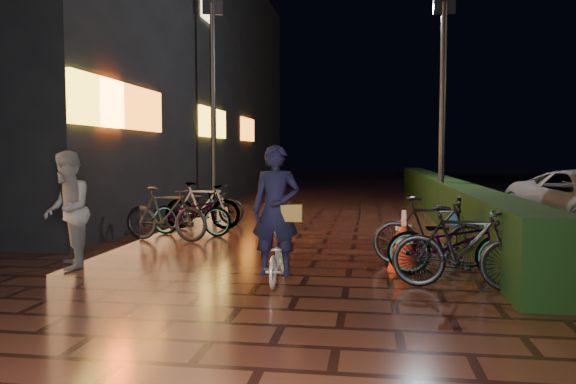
% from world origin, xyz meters
% --- Properties ---
extents(ground, '(80.00, 80.00, 0.00)m').
position_xyz_m(ground, '(0.00, 0.00, 0.00)').
color(ground, '#381911').
rests_on(ground, ground).
extents(hedge, '(0.70, 20.00, 1.00)m').
position_xyz_m(hedge, '(3.30, 8.00, 0.50)').
color(hedge, black).
rests_on(hedge, ground).
extents(bystander_person, '(0.97, 1.04, 1.70)m').
position_xyz_m(bystander_person, '(-2.92, -0.58, 0.85)').
color(bystander_person, slate).
rests_on(bystander_person, ground).
extents(storefront_block, '(12.09, 22.00, 9.00)m').
position_xyz_m(storefront_block, '(-9.50, 11.50, 4.50)').
color(storefront_block, black).
rests_on(storefront_block, ground).
extents(lamp_post_hedge, '(0.49, 0.15, 5.12)m').
position_xyz_m(lamp_post_hedge, '(3.01, 5.16, 2.82)').
color(lamp_post_hedge, black).
rests_on(lamp_post_hedge, ground).
extents(lamp_post_sf, '(0.55, 0.30, 5.89)m').
position_xyz_m(lamp_post_sf, '(-2.96, 7.31, 3.24)').
color(lamp_post_sf, black).
rests_on(lamp_post_sf, ground).
extents(cyclist, '(0.65, 1.25, 1.77)m').
position_xyz_m(cyclist, '(0.21, -1.01, 0.66)').
color(cyclist, white).
rests_on(cyclist, ground).
extents(traffic_barrier, '(0.54, 1.80, 0.73)m').
position_xyz_m(traffic_barrier, '(1.91, 0.69, 0.36)').
color(traffic_barrier, red).
rests_on(traffic_barrier, ground).
extents(cart_assembly, '(0.60, 0.64, 0.93)m').
position_xyz_m(cart_assembly, '(3.03, 2.23, 0.48)').
color(cart_assembly, black).
rests_on(cart_assembly, ground).
extents(parked_bikes_storefront, '(2.04, 3.31, 1.03)m').
position_xyz_m(parked_bikes_storefront, '(-2.31, 3.36, 0.49)').
color(parked_bikes_storefront, black).
rests_on(parked_bikes_storefront, ground).
extents(parked_bikes_hedge, '(2.01, 2.09, 1.03)m').
position_xyz_m(parked_bikes_hedge, '(2.44, -0.33, 0.49)').
color(parked_bikes_hedge, black).
rests_on(parked_bikes_hedge, ground).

